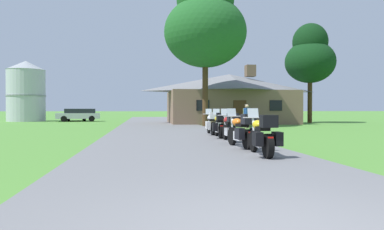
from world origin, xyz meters
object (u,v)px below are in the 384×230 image
object	(u,v)px
motorcycle_orange_second_in_row	(242,131)
parked_silver_sedan_far_left	(76,115)
bystander_blue_shirt_beside_signpost	(247,115)
metal_silo_distant	(26,91)
tree_right_of_lodge	(310,56)
bystander_tan_shirt_near_lodge	(246,114)
tree_by_lodge_front	(205,23)
motorcycle_yellow_nearest_to_camera	(263,136)
motorcycle_yellow_fourth_in_row	(219,125)
bystander_olive_shirt_by_tree	(247,115)
motorcycle_white_farthest_in_row	(212,124)
motorcycle_red_third_in_row	(229,127)
parked_silver_suv_far_left	(79,114)

from	to	relation	value
motorcycle_orange_second_in_row	parked_silver_sedan_far_left	bearing A→B (deg)	102.76
bystander_blue_shirt_beside_signpost	motorcycle_orange_second_in_row	bearing A→B (deg)	-120.99
metal_silo_distant	tree_right_of_lodge	bearing A→B (deg)	-16.47
motorcycle_orange_second_in_row	bystander_tan_shirt_near_lodge	xyz separation A→B (m)	(4.80, 16.19, 0.34)
bystander_tan_shirt_near_lodge	tree_right_of_lodge	distance (m)	11.66
bystander_blue_shirt_beside_signpost	tree_by_lodge_front	distance (m)	7.98
bystander_blue_shirt_beside_signpost	parked_silver_sedan_far_left	xyz separation A→B (m)	(-14.89, 18.81, -0.29)
motorcycle_orange_second_in_row	motorcycle_yellow_nearest_to_camera	bearing A→B (deg)	-96.49
motorcycle_yellow_fourth_in_row	bystander_tan_shirt_near_lodge	size ratio (longest dim) A/B	1.24
motorcycle_orange_second_in_row	tree_by_lodge_front	size ratio (longest dim) A/B	0.17
bystander_tan_shirt_near_lodge	metal_silo_distant	world-z (taller)	metal_silo_distant
motorcycle_orange_second_in_row	bystander_olive_shirt_by_tree	xyz separation A→B (m)	(4.15, 13.75, 0.34)
motorcycle_yellow_fourth_in_row	tree_right_of_lodge	distance (m)	22.84
metal_silo_distant	bystander_olive_shirt_by_tree	bearing A→B (deg)	-40.13
motorcycle_yellow_nearest_to_camera	bystander_tan_shirt_near_lodge	world-z (taller)	bystander_tan_shirt_near_lodge
metal_silo_distant	parked_silver_sedan_far_left	xyz separation A→B (m)	(5.25, 0.91, -2.72)
motorcycle_white_farthest_in_row	bystander_tan_shirt_near_lodge	size ratio (longest dim) A/B	1.24
tree_by_lodge_front	metal_silo_distant	distance (m)	23.66
motorcycle_red_third_in_row	parked_silver_sedan_far_left	size ratio (longest dim) A/B	0.46
motorcycle_yellow_nearest_to_camera	tree_right_of_lodge	size ratio (longest dim) A/B	0.21
tree_right_of_lodge	parked_silver_sedan_far_left	xyz separation A→B (m)	(-23.96, 9.54, -5.92)
motorcycle_yellow_fourth_in_row	parked_silver_suv_far_left	xyz separation A→B (m)	(-10.41, 25.07, 0.17)
motorcycle_yellow_fourth_in_row	tree_by_lodge_front	size ratio (longest dim) A/B	0.17
motorcycle_white_farthest_in_row	metal_silo_distant	distance (m)	29.62
motorcycle_yellow_nearest_to_camera	bystander_tan_shirt_near_lodge	bearing A→B (deg)	77.59
motorcycle_yellow_fourth_in_row	bystander_tan_shirt_near_lodge	xyz separation A→B (m)	(4.64, 11.84, 0.34)
tree_by_lodge_front	parked_silver_suv_far_left	bearing A→B (deg)	130.78
motorcycle_yellow_nearest_to_camera	motorcycle_red_third_in_row	world-z (taller)	same
motorcycle_yellow_fourth_in_row	motorcycle_yellow_nearest_to_camera	bearing A→B (deg)	-88.14
motorcycle_white_farthest_in_row	metal_silo_distant	bearing A→B (deg)	125.15
bystander_tan_shirt_near_lodge	bystander_olive_shirt_by_tree	bearing A→B (deg)	-176.39
motorcycle_red_third_in_row	bystander_tan_shirt_near_lodge	world-z (taller)	bystander_tan_shirt_near_lodge
motorcycle_orange_second_in_row	bystander_blue_shirt_beside_signpost	distance (m)	13.58
motorcycle_white_farthest_in_row	metal_silo_distant	size ratio (longest dim) A/B	0.31
tree_right_of_lodge	metal_silo_distant	xyz separation A→B (m)	(-29.21, 8.64, -3.19)
motorcycle_red_third_in_row	metal_silo_distant	world-z (taller)	metal_silo_distant
parked_silver_sedan_far_left	motorcycle_orange_second_in_row	bearing A→B (deg)	-83.12
motorcycle_yellow_fourth_in_row	metal_silo_distant	world-z (taller)	metal_silo_distant
motorcycle_white_farthest_in_row	tree_right_of_lodge	size ratio (longest dim) A/B	0.21
tree_right_of_lodge	parked_silver_suv_far_left	distance (m)	25.03
motorcycle_yellow_nearest_to_camera	motorcycle_orange_second_in_row	world-z (taller)	same
parked_silver_suv_far_left	parked_silver_sedan_far_left	xyz separation A→B (m)	(-0.69, 2.38, -0.13)
motorcycle_orange_second_in_row	motorcycle_yellow_fourth_in_row	xyz separation A→B (m)	(0.16, 4.36, 0.00)
bystander_olive_shirt_by_tree	parked_silver_suv_far_left	xyz separation A→B (m)	(-14.39, 15.68, -0.17)
motorcycle_red_third_in_row	tree_by_lodge_front	size ratio (longest dim) A/B	0.17
motorcycle_white_farthest_in_row	parked_silver_sedan_far_left	xyz separation A→B (m)	(-11.13, 25.43, 0.03)
motorcycle_yellow_fourth_in_row	bystander_blue_shirt_beside_signpost	world-z (taller)	bystander_blue_shirt_beside_signpost
motorcycle_yellow_nearest_to_camera	tree_right_of_lodge	xyz separation A→B (m)	(13.03, 24.35, 5.95)
bystander_olive_shirt_by_tree	bystander_blue_shirt_beside_signpost	bearing A→B (deg)	82.97
metal_silo_distant	parked_silver_suv_far_left	bearing A→B (deg)	-13.89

